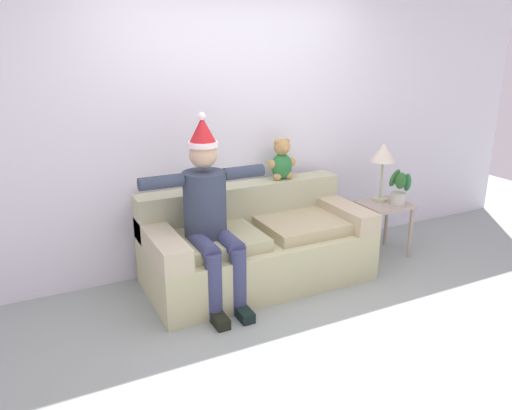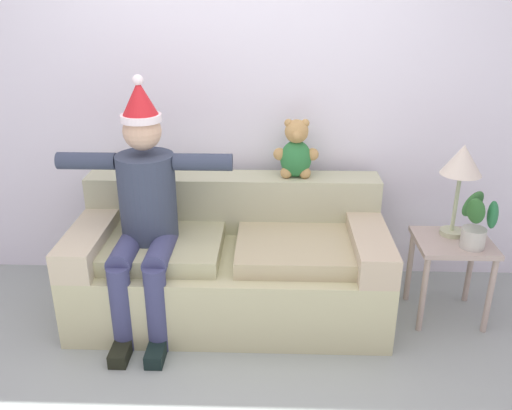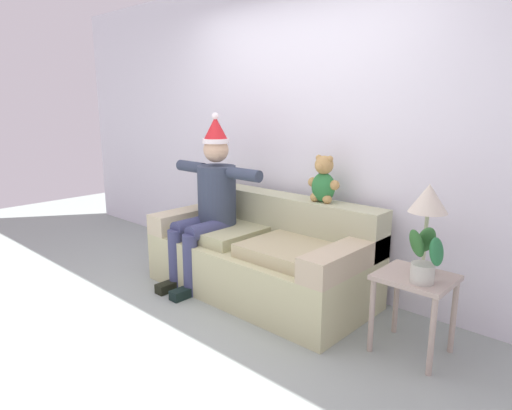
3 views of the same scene
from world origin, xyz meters
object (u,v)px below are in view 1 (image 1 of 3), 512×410
(couch, at_px, (256,245))
(person_seated, at_px, (209,211))
(table_lamp, at_px, (383,155))
(teddy_bear, at_px, (282,161))
(potted_plant, at_px, (400,188))
(side_table, at_px, (384,213))

(couch, relative_size, person_seated, 1.27)
(couch, relative_size, table_lamp, 3.33)
(teddy_bear, relative_size, potted_plant, 1.06)
(couch, height_order, teddy_bear, teddy_bear)
(teddy_bear, height_order, table_lamp, teddy_bear)
(table_lamp, relative_size, potted_plant, 1.60)
(teddy_bear, xyz_separation_m, potted_plant, (1.03, -0.44, -0.28))
(couch, height_order, side_table, couch)
(person_seated, bearing_deg, potted_plant, 0.07)
(person_seated, bearing_deg, side_table, 2.97)
(person_seated, relative_size, table_lamp, 2.62)
(couch, bearing_deg, side_table, -2.78)
(potted_plant, bearing_deg, couch, 173.69)
(couch, xyz_separation_m, potted_plant, (1.44, -0.16, 0.37))
(couch, xyz_separation_m, side_table, (1.36, -0.07, 0.11))
(side_table, height_order, potted_plant, potted_plant)
(teddy_bear, distance_m, potted_plant, 1.16)
(teddy_bear, bearing_deg, person_seated, -153.70)
(table_lamp, bearing_deg, potted_plant, -66.85)
(couch, height_order, table_lamp, table_lamp)
(teddy_bear, relative_size, table_lamp, 0.67)
(person_seated, height_order, teddy_bear, person_seated)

